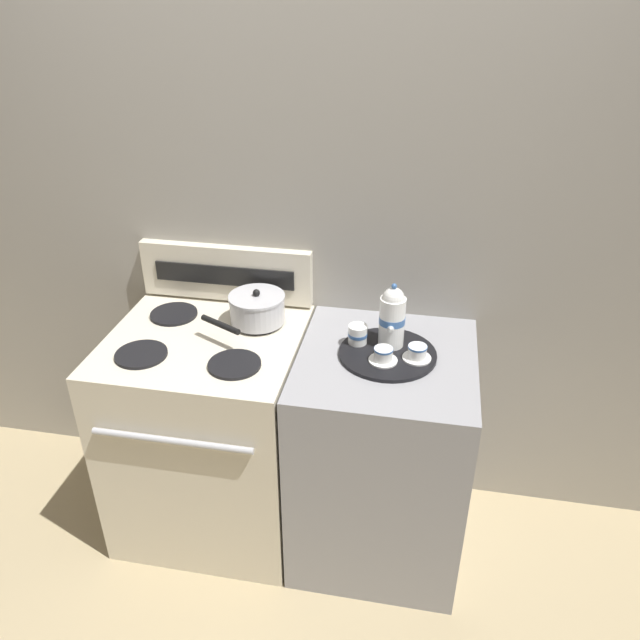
% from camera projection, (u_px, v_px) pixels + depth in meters
% --- Properties ---
extents(ground_plane, '(6.00, 6.00, 0.00)m').
position_uv_depth(ground_plane, '(292.00, 520.00, 2.70)').
color(ground_plane, tan).
extents(wall_back, '(6.00, 0.05, 2.20)m').
position_uv_depth(wall_back, '(306.00, 253.00, 2.46)').
color(wall_back, '#9E998E').
rests_on(wall_back, ground).
extents(stove, '(0.72, 0.70, 0.89)m').
position_uv_depth(stove, '(212.00, 431.00, 2.53)').
color(stove, beige).
rests_on(stove, ground).
extents(control_panel, '(0.70, 0.05, 0.23)m').
position_uv_depth(control_panel, '(226.00, 273.00, 2.52)').
color(control_panel, beige).
rests_on(control_panel, stove).
extents(side_counter, '(0.63, 0.67, 0.88)m').
position_uv_depth(side_counter, '(381.00, 453.00, 2.42)').
color(side_counter, '#939399').
rests_on(side_counter, ground).
extents(saucepan, '(0.28, 0.33, 0.13)m').
position_uv_depth(saucepan, '(257.00, 308.00, 2.38)').
color(saucepan, '#B7B7BC').
rests_on(saucepan, stove).
extents(serving_tray, '(0.35, 0.35, 0.01)m').
position_uv_depth(serving_tray, '(388.00, 354.00, 2.21)').
color(serving_tray, black).
rests_on(serving_tray, side_counter).
extents(teapot, '(0.09, 0.15, 0.24)m').
position_uv_depth(teapot, '(392.00, 317.00, 2.20)').
color(teapot, white).
rests_on(teapot, serving_tray).
extents(teacup_left, '(0.10, 0.10, 0.05)m').
position_uv_depth(teacup_left, '(383.00, 355.00, 2.14)').
color(teacup_left, white).
rests_on(teacup_left, serving_tray).
extents(teacup_right, '(0.10, 0.10, 0.05)m').
position_uv_depth(teacup_right, '(417.00, 352.00, 2.16)').
color(teacup_right, white).
rests_on(teacup_right, serving_tray).
extents(creamer_jug, '(0.07, 0.07, 0.07)m').
position_uv_depth(creamer_jug, '(358.00, 334.00, 2.25)').
color(creamer_jug, white).
rests_on(creamer_jug, serving_tray).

